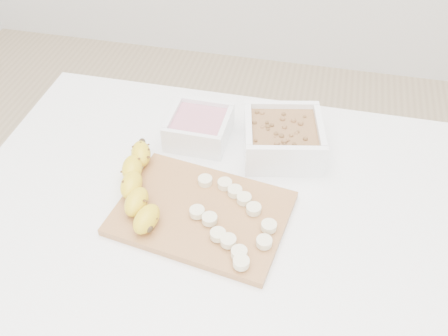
% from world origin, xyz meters
% --- Properties ---
extents(table, '(1.00, 0.70, 0.75)m').
position_xyz_m(table, '(0.00, 0.00, 0.65)').
color(table, white).
rests_on(table, ground).
extents(bowl_yogurt, '(0.13, 0.13, 0.06)m').
position_xyz_m(bowl_yogurt, '(-0.09, 0.17, 0.78)').
color(bowl_yogurt, white).
rests_on(bowl_yogurt, table).
extents(bowl_granola, '(0.19, 0.19, 0.07)m').
position_xyz_m(bowl_granola, '(0.10, 0.17, 0.79)').
color(bowl_granola, white).
rests_on(bowl_granola, table).
extents(cutting_board, '(0.34, 0.27, 0.01)m').
position_xyz_m(cutting_board, '(-0.03, -0.04, 0.76)').
color(cutting_board, '#A57043').
rests_on(cutting_board, table).
extents(banana, '(0.11, 0.24, 0.04)m').
position_xyz_m(banana, '(-0.15, -0.03, 0.78)').
color(banana, yellow).
rests_on(banana, cutting_board).
extents(banana_slices, '(0.17, 0.21, 0.02)m').
position_xyz_m(banana_slices, '(0.04, -0.06, 0.77)').
color(banana_slices, beige).
rests_on(banana_slices, cutting_board).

